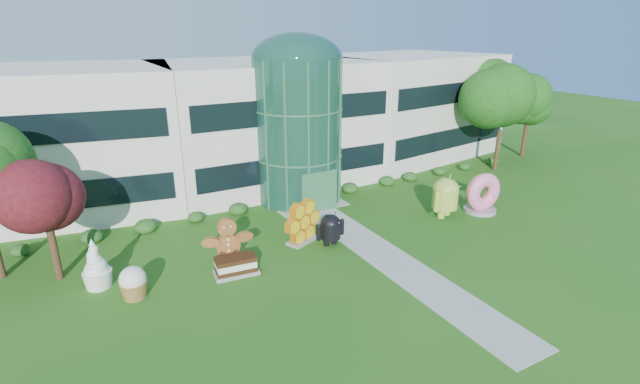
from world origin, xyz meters
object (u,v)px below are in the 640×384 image
android_green (445,194)px  donut (482,192)px  android_black (330,227)px  gingerbread (228,242)px

android_green → donut: (2.69, -0.58, -0.15)m
android_black → gingerbread: gingerbread is taller
donut → gingerbread: (-17.20, 0.92, -0.02)m
android_green → donut: bearing=-31.6°
gingerbread → android_black: bearing=2.5°
android_green → donut: 2.75m
android_black → gingerbread: (-5.87, 0.38, 0.29)m
android_black → gingerbread: bearing=174.4°
android_green → gingerbread: bearing=159.1°
android_green → gingerbread: (-14.51, 0.34, -0.17)m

